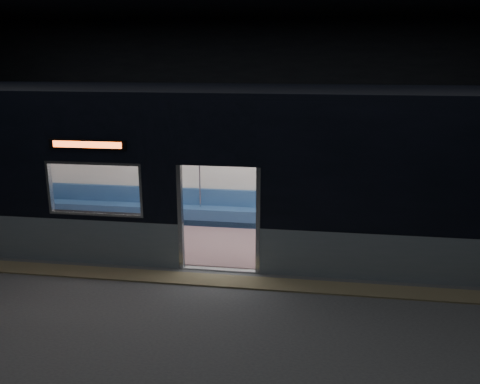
# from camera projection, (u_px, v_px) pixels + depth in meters

# --- Properties ---
(station_floor) EXTENTS (24.00, 14.00, 0.01)m
(station_floor) POSITION_uv_depth(u_px,v_px,m) (208.00, 295.00, 8.74)
(station_floor) COLOR #47494C
(station_floor) RESTS_ON ground
(station_envelope) EXTENTS (24.00, 14.00, 5.00)m
(station_envelope) POSITION_uv_depth(u_px,v_px,m) (204.00, 77.00, 7.77)
(station_envelope) COLOR black
(station_envelope) RESTS_ON station_floor
(tactile_strip) EXTENTS (22.80, 0.50, 0.03)m
(tactile_strip) POSITION_uv_depth(u_px,v_px,m) (214.00, 280.00, 9.26)
(tactile_strip) COLOR #8C7F59
(tactile_strip) RESTS_ON station_floor
(metro_car) EXTENTS (18.00, 3.04, 3.35)m
(metro_car) POSITION_uv_depth(u_px,v_px,m) (232.00, 160.00, 10.68)
(metro_car) COLOR gray
(metro_car) RESTS_ON station_floor
(passenger) EXTENTS (0.43, 0.68, 1.33)m
(passenger) POSITION_uv_depth(u_px,v_px,m) (447.00, 204.00, 11.25)
(passenger) COLOR black
(passenger) RESTS_ON metro_car
(handbag) EXTENTS (0.36, 0.33, 0.15)m
(handbag) POSITION_uv_depth(u_px,v_px,m) (450.00, 212.00, 11.08)
(handbag) COLOR black
(handbag) RESTS_ON passenger
(transit_map) EXTENTS (1.08, 0.03, 0.70)m
(transit_map) POSITION_uv_depth(u_px,v_px,m) (339.00, 166.00, 11.70)
(transit_map) COLOR white
(transit_map) RESTS_ON metro_car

